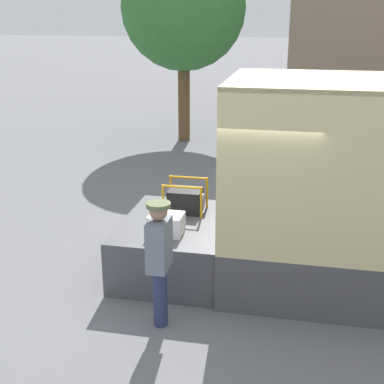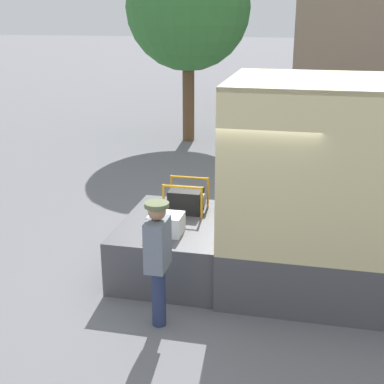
{
  "view_description": "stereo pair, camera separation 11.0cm",
  "coord_description": "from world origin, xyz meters",
  "px_view_note": "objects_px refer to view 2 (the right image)",
  "views": [
    {
      "loc": [
        0.99,
        -7.32,
        3.82
      ],
      "look_at": [
        -0.49,
        -0.2,
        1.36
      ],
      "focal_mm": 50.0,
      "sensor_mm": 36.0,
      "label": 1
    },
    {
      "loc": [
        1.1,
        -7.3,
        3.82
      ],
      "look_at": [
        -0.49,
        -0.2,
        1.36
      ],
      "focal_mm": 50.0,
      "sensor_mm": 36.0,
      "label": 2
    }
  ],
  "objects_px": {
    "portable_generator": "(187,200)",
    "microwave": "(166,224)",
    "worker_person": "(158,252)",
    "street_tree": "(188,8)"
  },
  "relations": [
    {
      "from": "microwave",
      "to": "portable_generator",
      "type": "height_order",
      "value": "portable_generator"
    },
    {
      "from": "portable_generator",
      "to": "street_tree",
      "type": "relative_size",
      "value": 0.11
    },
    {
      "from": "portable_generator",
      "to": "microwave",
      "type": "bearing_deg",
      "value": -95.7
    },
    {
      "from": "microwave",
      "to": "worker_person",
      "type": "distance_m",
      "value": 1.08
    },
    {
      "from": "portable_generator",
      "to": "street_tree",
      "type": "height_order",
      "value": "street_tree"
    },
    {
      "from": "portable_generator",
      "to": "worker_person",
      "type": "relative_size",
      "value": 0.38
    },
    {
      "from": "portable_generator",
      "to": "street_tree",
      "type": "distance_m",
      "value": 8.93
    },
    {
      "from": "worker_person",
      "to": "portable_generator",
      "type": "bearing_deg",
      "value": 92.62
    },
    {
      "from": "microwave",
      "to": "worker_person",
      "type": "height_order",
      "value": "worker_person"
    },
    {
      "from": "worker_person",
      "to": "street_tree",
      "type": "distance_m",
      "value": 10.81
    }
  ]
}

